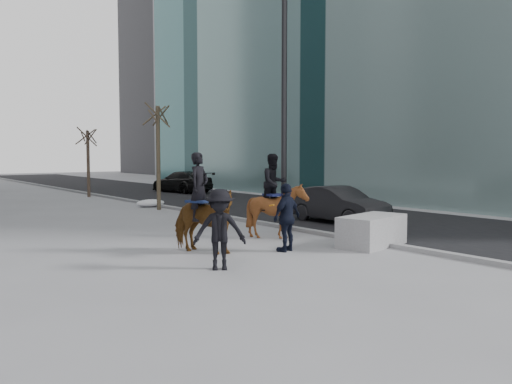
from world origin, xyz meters
TOP-DOWN VIEW (x-y plane):
  - ground at (0.00, 0.00)m, footprint 120.00×120.00m
  - road at (7.00, 10.00)m, footprint 8.00×90.00m
  - curb at (3.00, 10.00)m, footprint 0.25×90.00m
  - planter at (2.74, -0.40)m, footprint 2.26×1.45m
  - car_near at (5.53, 3.60)m, footprint 1.45×4.02m
  - car_far at (8.41, 20.22)m, footprint 2.51×4.89m
  - tree_near at (2.40, 11.55)m, footprint 1.20×1.20m
  - tree_far at (2.40, 20.30)m, footprint 1.20×1.20m
  - mounted_left at (-1.48, 1.50)m, footprint 1.63×2.16m
  - mounted_right at (1.50, 2.19)m, footprint 1.45×1.60m
  - feeder at (0.38, 0.40)m, footprint 1.10×0.98m
  - camera_crew at (-2.20, -0.41)m, footprint 1.31×1.15m
  - lamppost at (2.60, 3.41)m, footprint 0.25×2.67m
  - snow_piles at (2.70, 11.08)m, footprint 1.37×5.64m

SIDE VIEW (x-z plane):
  - ground at x=0.00m, z-range 0.00..0.00m
  - road at x=7.00m, z-range 0.00..0.01m
  - curb at x=3.00m, z-range 0.00..0.12m
  - snow_piles at x=2.70m, z-range -0.01..0.34m
  - planter at x=2.74m, z-range 0.00..0.83m
  - car_near at x=5.53m, z-range 0.00..1.32m
  - car_far at x=8.41m, z-range 0.00..1.36m
  - feeder at x=0.38m, z-range 0.00..1.76m
  - camera_crew at x=-2.20m, z-range 0.01..1.76m
  - mounted_left at x=-1.48m, z-range -0.32..2.22m
  - mounted_right at x=1.50m, z-range -0.25..2.25m
  - tree_far at x=2.40m, z-range 0.00..4.19m
  - tree_near at x=2.40m, z-range 0.00..5.08m
  - lamppost at x=2.60m, z-range 0.45..9.54m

